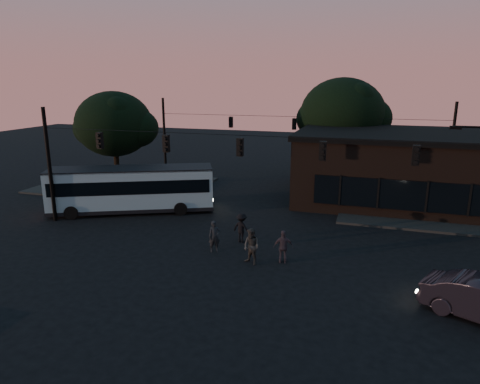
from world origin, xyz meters
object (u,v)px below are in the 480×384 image
(building, at_px, (400,167))
(pedestrian_c, at_px, (283,247))
(pedestrian_b, at_px, (251,247))
(pedestrian_d, at_px, (242,228))
(bus, at_px, (132,187))
(pedestrian_a, at_px, (214,236))

(building, bearing_deg, pedestrian_c, -113.04)
(building, relative_size, pedestrian_b, 8.24)
(pedestrian_b, distance_m, pedestrian_d, 3.12)
(bus, bearing_deg, pedestrian_c, -49.32)
(bus, bearing_deg, pedestrian_d, -44.80)
(pedestrian_d, bearing_deg, pedestrian_a, 78.03)
(bus, height_order, pedestrian_b, bus)
(pedestrian_b, bearing_deg, pedestrian_c, 48.04)
(pedestrian_a, bearing_deg, building, 23.42)
(building, xyz_separation_m, pedestrian_b, (-7.51, -14.73, -1.77))
(pedestrian_c, relative_size, pedestrian_d, 1.01)
(pedestrian_b, bearing_deg, pedestrian_d, 142.10)
(pedestrian_a, height_order, pedestrian_d, pedestrian_a)
(building, distance_m, pedestrian_c, 15.43)
(pedestrian_a, distance_m, pedestrian_d, 2.07)
(pedestrian_b, height_order, pedestrian_c, pedestrian_b)
(bus, height_order, pedestrian_c, bus)
(pedestrian_c, bearing_deg, bus, -39.01)
(pedestrian_d, bearing_deg, pedestrian_c, 159.91)
(pedestrian_c, bearing_deg, building, -127.70)
(pedestrian_a, xyz_separation_m, pedestrian_c, (3.90, -0.35, 0.01))
(bus, height_order, pedestrian_d, bus)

